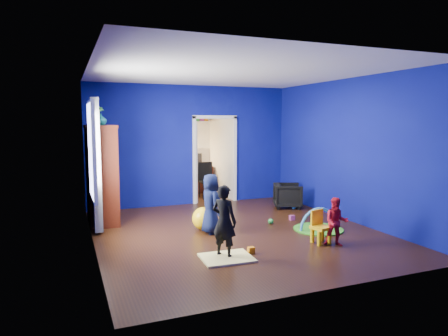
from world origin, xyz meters
name	(u,v)px	position (x,y,z in m)	size (l,w,h in m)	color
floor	(236,232)	(0.00, 0.00, 0.00)	(5.00, 5.50, 0.01)	black
ceiling	(237,72)	(0.00, 0.00, 2.90)	(5.00, 5.50, 0.01)	white
wall_back	(192,145)	(0.00, 2.75, 1.45)	(5.00, 0.02, 2.90)	navy
wall_front	(330,171)	(0.00, -2.75, 1.45)	(5.00, 0.02, 2.90)	navy
wall_left	(91,158)	(-2.50, 0.00, 1.45)	(0.02, 5.50, 2.90)	navy
wall_right	(349,150)	(2.50, 0.00, 1.45)	(0.02, 5.50, 2.90)	navy
alcove	(203,150)	(0.60, 3.62, 1.25)	(1.00, 1.75, 2.50)	silver
armchair	(288,196)	(1.98, 1.48, 0.29)	(0.62, 0.63, 0.58)	black
child_black	(224,221)	(-0.71, -1.19, 0.55)	(0.40, 0.26, 1.10)	black
child_navy	(211,204)	(-0.46, 0.11, 0.54)	(0.53, 0.35, 1.09)	#10183A
toddler_red	(336,222)	(1.19, -1.36, 0.40)	(0.39, 0.30, 0.80)	red
vase	(101,119)	(-2.22, 1.36, 2.07)	(0.21, 0.21, 0.22)	#0B565B
potted_plant	(99,115)	(-2.22, 1.88, 2.15)	(0.22, 0.22, 0.39)	#308437
tv_armoire	(102,174)	(-2.22, 1.66, 0.98)	(0.58, 1.14, 1.96)	#3F120A
crt_tv	(104,172)	(-2.18, 1.66, 1.02)	(0.46, 0.70, 0.54)	silver
yellow_blanket	(227,258)	(-0.71, -1.29, 0.01)	(0.75, 0.60, 0.03)	#F2E07A
hopper_ball	(204,219)	(-0.51, 0.36, 0.22)	(0.43, 0.43, 0.43)	yellow
kid_chair	(321,229)	(1.04, -1.16, 0.25)	(0.28, 0.28, 0.50)	yellow
play_mat	(318,229)	(1.50, -0.44, 0.01)	(0.92, 0.92, 0.02)	#3C9521
toy_arch	(318,229)	(1.50, -0.44, 0.02)	(0.83, 0.83, 0.05)	#3F8CD8
window_left	(91,151)	(-2.48, 0.35, 1.55)	(0.03, 0.95, 1.55)	white
curtain	(96,165)	(-2.37, 0.90, 1.25)	(0.14, 0.42, 2.40)	slate
doorway	(215,161)	(0.60, 2.75, 1.05)	(1.16, 0.10, 2.10)	white
study_desk	(196,179)	(0.60, 4.26, 0.38)	(0.88, 0.44, 0.75)	#3D140A
desk_monitor	(195,159)	(0.60, 4.38, 0.95)	(0.40, 0.05, 0.32)	black
desk_lamp	(186,160)	(0.32, 4.32, 0.93)	(0.14, 0.14, 0.14)	#FFD88C
folding_chair	(207,181)	(0.60, 3.30, 0.46)	(0.40, 0.40, 0.92)	black
book_shelf	(195,122)	(0.60, 4.37, 2.02)	(0.88, 0.24, 0.04)	white
toy_0	(294,207)	(2.02, 1.27, 0.06)	(0.11, 0.11, 0.11)	blue
toy_1	(251,250)	(-0.27, -1.19, 0.05)	(0.10, 0.08, 0.10)	orange
toy_2	(271,221)	(0.87, 0.28, 0.06)	(0.11, 0.11, 0.11)	green
toy_3	(292,218)	(1.43, 0.38, 0.05)	(0.10, 0.08, 0.10)	#B9458E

